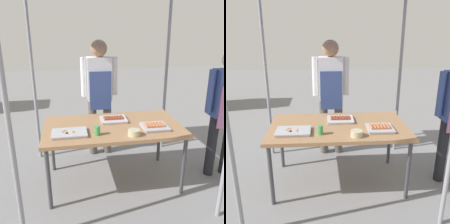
# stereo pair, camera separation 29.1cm
# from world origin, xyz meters

# --- Properties ---
(ground_plane) EXTENTS (18.00, 18.00, 0.00)m
(ground_plane) POSITION_xyz_m (0.00, 0.00, 0.00)
(ground_plane) COLOR slate
(stall_table) EXTENTS (1.60, 0.90, 0.75)m
(stall_table) POSITION_xyz_m (0.00, 0.00, 0.70)
(stall_table) COLOR #9E724C
(stall_table) RESTS_ON ground
(tray_grilled_sausages) EXTENTS (0.32, 0.26, 0.05)m
(tray_grilled_sausages) POSITION_xyz_m (0.04, 0.15, 0.77)
(tray_grilled_sausages) COLOR silver
(tray_grilled_sausages) RESTS_ON stall_table
(tray_meat_skewers) EXTENTS (0.38, 0.26, 0.04)m
(tray_meat_skewers) POSITION_xyz_m (-0.50, -0.18, 0.77)
(tray_meat_skewers) COLOR #ADADB2
(tray_meat_skewers) RESTS_ON stall_table
(tray_pork_links) EXTENTS (0.29, 0.28, 0.05)m
(tray_pork_links) POSITION_xyz_m (0.45, -0.17, 0.77)
(tray_pork_links) COLOR #ADADB2
(tray_pork_links) RESTS_ON stall_table
(condiment_bowl) EXTENTS (0.13, 0.13, 0.07)m
(condiment_bowl) POSITION_xyz_m (0.17, -0.32, 0.78)
(condiment_bowl) COLOR #BFB28C
(condiment_bowl) RESTS_ON stall_table
(drink_cup_near_edge) EXTENTS (0.06, 0.06, 0.10)m
(drink_cup_near_edge) POSITION_xyz_m (-0.21, -0.24, 0.80)
(drink_cup_near_edge) COLOR #3F994C
(drink_cup_near_edge) RESTS_ON stall_table
(vendor_woman) EXTENTS (0.52, 0.24, 1.69)m
(vendor_woman) POSITION_xyz_m (-0.05, 0.78, 1.01)
(vendor_woman) COLOR #595147
(vendor_woman) RESTS_ON ground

